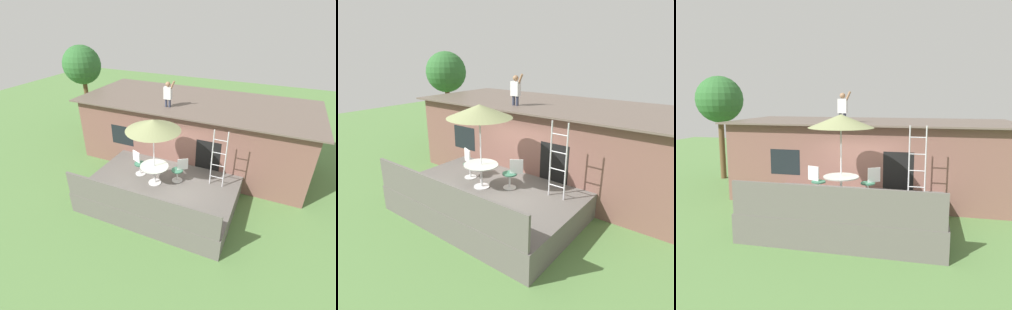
# 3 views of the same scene
# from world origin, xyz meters

# --- Properties ---
(ground_plane) EXTENTS (40.00, 40.00, 0.00)m
(ground_plane) POSITION_xyz_m (0.00, 0.00, 0.00)
(ground_plane) COLOR #567F42
(house) EXTENTS (10.50, 4.50, 2.92)m
(house) POSITION_xyz_m (-0.00, 3.60, 1.46)
(house) COLOR brown
(house) RESTS_ON ground
(deck) EXTENTS (5.48, 3.91, 0.80)m
(deck) POSITION_xyz_m (0.00, 0.00, 0.40)
(deck) COLOR #605B56
(deck) RESTS_ON ground
(deck_railing) EXTENTS (5.38, 0.08, 0.90)m
(deck_railing) POSITION_xyz_m (0.00, -1.91, 1.25)
(deck_railing) COLOR #605B56
(deck_railing) RESTS_ON deck
(patio_table) EXTENTS (1.04, 1.04, 0.74)m
(patio_table) POSITION_xyz_m (-0.25, -0.13, 1.39)
(patio_table) COLOR silver
(patio_table) RESTS_ON deck
(patio_umbrella) EXTENTS (1.90, 1.90, 2.54)m
(patio_umbrella) POSITION_xyz_m (-0.25, -0.13, 3.15)
(patio_umbrella) COLOR silver
(patio_umbrella) RESTS_ON deck
(step_ladder) EXTENTS (0.52, 0.04, 2.20)m
(step_ladder) POSITION_xyz_m (1.89, 0.66, 1.90)
(step_ladder) COLOR silver
(step_ladder) RESTS_ON deck
(person_figure) EXTENTS (0.47, 0.20, 1.11)m
(person_figure) POSITION_xyz_m (-0.79, 2.34, 3.53)
(person_figure) COLOR #33384C
(person_figure) RESTS_ON house
(patio_chair_left) EXTENTS (0.60, 0.44, 0.92)m
(patio_chair_left) POSITION_xyz_m (-1.11, 0.22, 1.26)
(patio_chair_left) COLOR silver
(patio_chair_left) RESTS_ON deck
(patio_chair_right) EXTENTS (0.56, 0.46, 0.92)m
(patio_chair_right) POSITION_xyz_m (0.52, 0.39, 1.26)
(patio_chair_right) COLOR silver
(patio_chair_right) RESTS_ON deck
(backyard_tree) EXTENTS (2.14, 2.14, 4.79)m
(backyard_tree) POSITION_xyz_m (-7.24, 4.80, 3.68)
(backyard_tree) COLOR brown
(backyard_tree) RESTS_ON ground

